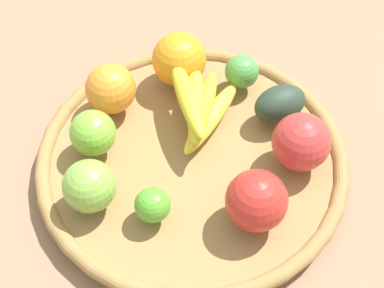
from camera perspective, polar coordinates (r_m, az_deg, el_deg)
ground_plane at (r=0.82m, az=0.00°, el=-2.43°), size 2.40×2.40×0.00m
basket at (r=0.81m, az=0.00°, el=-1.64°), size 0.44×0.44×0.04m
banana_bunch at (r=0.81m, az=0.75°, el=3.71°), size 0.15×0.15×0.06m
orange_0 at (r=0.86m, az=-1.28°, el=8.45°), size 0.10×0.10×0.08m
apple_2 at (r=0.71m, az=6.47°, el=-5.66°), size 0.10×0.10×0.08m
apple_0 at (r=0.73m, az=-10.24°, el=-4.16°), size 0.10×0.10×0.07m
lime_1 at (r=0.87m, az=5.02°, el=7.25°), size 0.06×0.06×0.05m
apple_3 at (r=0.77m, az=10.87°, el=0.20°), size 0.11×0.11×0.08m
apple_1 at (r=0.79m, az=-9.89°, el=1.10°), size 0.07×0.07×0.06m
lime_0 at (r=0.72m, az=-3.97°, el=-6.10°), size 0.07×0.07×0.05m
avocado at (r=0.83m, az=8.79°, el=4.00°), size 0.07×0.09×0.05m
orange_1 at (r=0.83m, az=-8.15°, el=5.50°), size 0.09×0.09×0.07m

